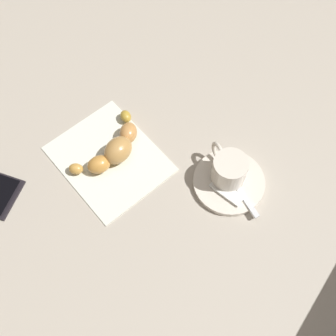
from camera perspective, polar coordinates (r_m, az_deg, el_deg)
name	(u,v)px	position (r m, az deg, el deg)	size (l,w,h in m)	color
ground_plane	(164,159)	(0.75, -0.55, 1.24)	(1.80, 1.80, 0.00)	#AEA595
saucer	(229,182)	(0.73, 8.11, -1.87)	(0.12, 0.12, 0.01)	silver
espresso_cup	(229,169)	(0.71, 8.09, -0.17)	(0.08, 0.06, 0.05)	silver
teaspoon	(231,177)	(0.73, 8.37, -1.17)	(0.11, 0.07, 0.01)	silver
sugar_packet	(225,194)	(0.71, 7.66, -3.42)	(0.06, 0.02, 0.01)	white
napkin	(109,159)	(0.76, -7.86, 1.26)	(0.19, 0.16, 0.00)	silver
croissant	(115,149)	(0.74, -7.12, 2.56)	(0.08, 0.16, 0.04)	gold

